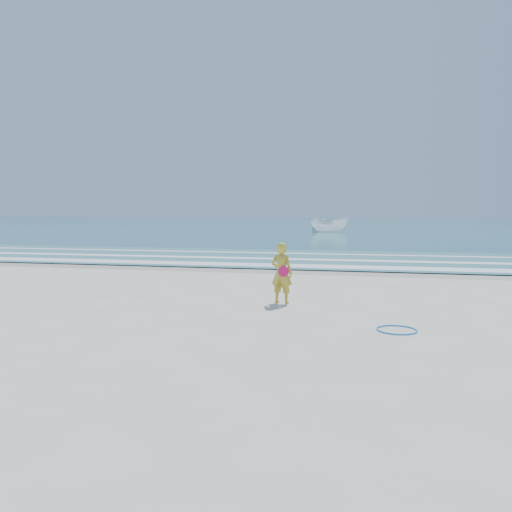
# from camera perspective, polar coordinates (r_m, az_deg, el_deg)

# --- Properties ---
(ground) EXTENTS (400.00, 400.00, 0.00)m
(ground) POSITION_cam_1_polar(r_m,az_deg,el_deg) (11.10, -4.07, -6.94)
(ground) COLOR silver
(ground) RESTS_ON ground
(wet_sand) EXTENTS (400.00, 2.40, 0.00)m
(wet_sand) POSITION_cam_1_polar(r_m,az_deg,el_deg) (19.77, 3.61, -1.65)
(wet_sand) COLOR #B2A893
(wet_sand) RESTS_ON ground
(ocean) EXTENTS (400.00, 190.00, 0.04)m
(ocean) POSITION_cam_1_polar(r_m,az_deg,el_deg) (115.44, 11.45, 3.81)
(ocean) COLOR #19727F
(ocean) RESTS_ON ground
(shallow) EXTENTS (400.00, 10.00, 0.01)m
(shallow) POSITION_cam_1_polar(r_m,az_deg,el_deg) (24.69, 5.51, -0.22)
(shallow) COLOR #59B7AD
(shallow) RESTS_ON ocean
(foam_near) EXTENTS (400.00, 1.40, 0.01)m
(foam_near) POSITION_cam_1_polar(r_m,az_deg,el_deg) (21.04, 4.19, -1.11)
(foam_near) COLOR white
(foam_near) RESTS_ON shallow
(foam_mid) EXTENTS (400.00, 0.90, 0.01)m
(foam_mid) POSITION_cam_1_polar(r_m,az_deg,el_deg) (23.90, 5.26, -0.38)
(foam_mid) COLOR white
(foam_mid) RESTS_ON shallow
(foam_far) EXTENTS (400.00, 0.60, 0.01)m
(foam_far) POSITION_cam_1_polar(r_m,az_deg,el_deg) (27.16, 6.20, 0.27)
(foam_far) COLOR white
(foam_far) RESTS_ON shallow
(hoop) EXTENTS (0.82, 0.82, 0.03)m
(hoop) POSITION_cam_1_polar(r_m,az_deg,el_deg) (10.19, 15.79, -8.12)
(hoop) COLOR #0C8AE8
(hoop) RESTS_ON ground
(boat) EXTENTS (4.49, 1.73, 1.73)m
(boat) POSITION_cam_1_polar(r_m,az_deg,el_deg) (56.72, 8.37, 3.58)
(boat) COLOR white
(boat) RESTS_ON ocean
(woman) EXTENTS (0.63, 0.48, 1.54)m
(woman) POSITION_cam_1_polar(r_m,az_deg,el_deg) (12.57, 2.95, -1.95)
(woman) COLOR gold
(woman) RESTS_ON ground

